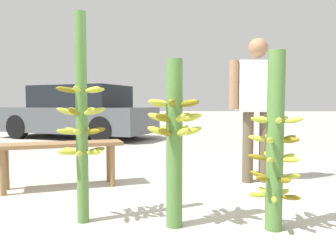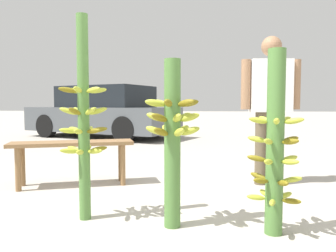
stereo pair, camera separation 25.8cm
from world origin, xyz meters
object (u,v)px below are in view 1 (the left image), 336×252
object	(u,v)px
banana_stalk_center	(174,137)
parked_car	(78,113)
market_bench	(60,151)
vendor_person	(257,98)
banana_stalk_left	(82,119)
banana_stalk_right	(275,145)

from	to	relation	value
banana_stalk_center	parked_car	distance (m)	6.96
market_bench	parked_car	world-z (taller)	parked_car
vendor_person	parked_car	world-z (taller)	vendor_person
parked_car	banana_stalk_center	bearing A→B (deg)	-136.78
banana_stalk_left	parked_car	world-z (taller)	banana_stalk_left
banana_stalk_right	vendor_person	world-z (taller)	vendor_person
banana_stalk_center	vendor_person	size ratio (longest dim) A/B	0.74
banana_stalk_right	market_bench	world-z (taller)	banana_stalk_right
banana_stalk_right	market_bench	distance (m)	2.32
banana_stalk_center	vendor_person	bearing A→B (deg)	56.13
vendor_person	market_bench	distance (m)	2.33
banana_stalk_left	market_bench	world-z (taller)	banana_stalk_left
banana_stalk_center	parked_car	bearing A→B (deg)	112.44
banana_stalk_left	vendor_person	size ratio (longest dim) A/B	0.96
banana_stalk_left	banana_stalk_center	xyz separation A→B (m)	(0.72, -0.08, -0.13)
vendor_person	banana_stalk_left	bearing A→B (deg)	32.35
banana_stalk_left	vendor_person	bearing A→B (deg)	38.99
banana_stalk_right	vendor_person	distance (m)	1.56
banana_stalk_left	banana_stalk_right	bearing A→B (deg)	-5.00
banana_stalk_center	banana_stalk_left	bearing A→B (deg)	173.77
parked_car	market_bench	bearing A→B (deg)	-144.53
banana_stalk_center	banana_stalk_right	distance (m)	0.74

